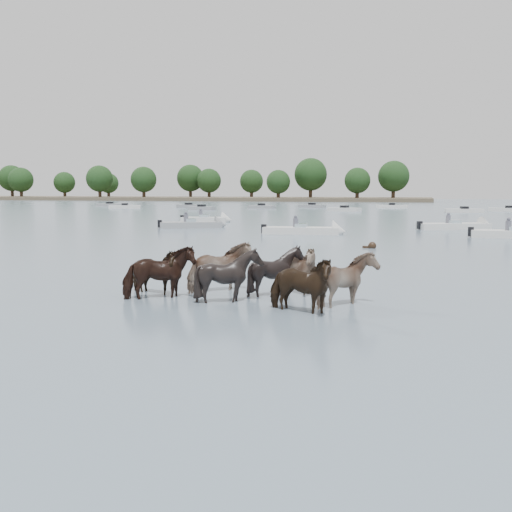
# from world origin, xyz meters

# --- Properties ---
(ground) EXTENTS (400.00, 400.00, 0.00)m
(ground) POSITION_xyz_m (0.00, 0.00, 0.00)
(ground) COLOR slate
(ground) RESTS_ON ground
(shoreline) EXTENTS (160.00, 30.00, 1.00)m
(shoreline) POSITION_xyz_m (-70.00, 150.00, 0.50)
(shoreline) COLOR #4C4233
(shoreline) RESTS_ON ground
(pony_herd) EXTENTS (7.46, 4.14, 1.67)m
(pony_herd) POSITION_xyz_m (1.95, 0.30, 0.63)
(pony_herd) COLOR black
(pony_herd) RESTS_ON ground
(swimming_pony) EXTENTS (0.72, 0.44, 0.44)m
(swimming_pony) POSITION_xyz_m (4.20, 15.65, 0.10)
(swimming_pony) COLOR black
(swimming_pony) RESTS_ON ground
(motorboat_a) EXTENTS (5.54, 3.94, 1.92)m
(motorboat_a) POSITION_xyz_m (-10.65, 28.80, 0.23)
(motorboat_a) COLOR gray
(motorboat_a) RESTS_ON ground
(motorboat_b) EXTENTS (5.96, 2.22, 1.92)m
(motorboat_b) POSITION_xyz_m (-0.55, 24.44, 0.22)
(motorboat_b) COLOR silver
(motorboat_b) RESTS_ON ground
(motorboat_c) EXTENTS (6.16, 3.94, 1.92)m
(motorboat_c) POSITION_xyz_m (9.92, 32.70, 0.22)
(motorboat_c) COLOR silver
(motorboat_c) RESTS_ON ground
(motorboat_f) EXTENTS (5.10, 2.29, 1.92)m
(motorboat_f) POSITION_xyz_m (-12.54, 36.73, 0.23)
(motorboat_f) COLOR silver
(motorboat_f) RESTS_ON ground
(distant_flotilla) EXTENTS (103.55, 27.12, 0.93)m
(distant_flotilla) POSITION_xyz_m (-0.60, 75.01, 0.26)
(distant_flotilla) COLOR gray
(distant_flotilla) RESTS_ON ground
(treeline) EXTENTS (148.93, 21.81, 12.26)m
(treeline) POSITION_xyz_m (-69.84, 148.97, 6.48)
(treeline) COLOR #382619
(treeline) RESTS_ON ground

